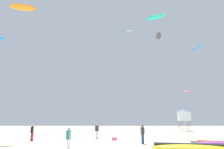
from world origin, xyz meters
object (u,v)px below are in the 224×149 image
Objects in this scene: kite_grounded_near at (192,148)px; kite_aloft_6 at (156,17)px; kite_aloft_5 at (129,31)px; kite_aloft_2 at (23,7)px; person_midground at (143,133)px; person_right at (98,130)px; kite_aloft_0 at (187,91)px; person_foreground at (69,137)px; kite_aloft_4 at (159,36)px; kite_aloft_3 at (197,48)px; cooler_box at (115,139)px; person_left at (33,131)px; kite_grounded_mid at (219,143)px; lifeguard_tower at (185,115)px.

kite_grounded_near is 1.79× the size of kite_aloft_6.
kite_aloft_5 reaches higher than kite_aloft_6.
kite_grounded_near is 26.05m from kite_aloft_2.
person_right is at bearing 165.12° from person_midground.
person_foreground is at bearing -120.81° from kite_aloft_0.
kite_aloft_4 is (9.56, 11.47, 12.45)m from person_foreground.
person_right is 0.86× the size of kite_aloft_5.
kite_aloft_2 is (-14.76, 4.96, 15.75)m from person_midground.
kite_aloft_3 is at bearing 13.96° from kite_aloft_5.
cooler_box is (-5.22, 8.73, -0.16)m from kite_grounded_near.
person_left is at bearing -133.44° from kite_aloft_0.
person_left reaches higher than kite_grounded_near.
kite_grounded_mid is (11.03, -6.84, -0.81)m from person_right.
lifeguard_tower is 19.78m from kite_aloft_4.
lifeguard_tower reaches higher than cooler_box.
person_foreground is at bearing -165.04° from kite_grounded_mid.
kite_aloft_2 reaches higher than kite_grounded_mid.
kite_aloft_3 reaches higher than cooler_box.
lifeguard_tower is (22.69, 18.85, 2.06)m from person_left.
kite_aloft_0 reaches higher than person_midground.
person_midground is at bearing -51.53° from cooler_box.
kite_aloft_6 is (3.73, 9.49, 16.65)m from person_midground.
person_right is 14.96m from kite_aloft_4.
person_foreground is at bearing -107.78° from person_midground.
person_foreground is 31.64m from lifeguard_tower.
kite_aloft_0 is (26.86, 28.36, 8.02)m from person_left.
kite_aloft_4 reaches higher than person_midground.
kite_grounded_near is at bearing -94.45° from kite_aloft_6.
kite_grounded_mid is (6.33, -1.46, -0.82)m from person_midground.
person_midground is at bearing -91.77° from kite_aloft_5.
kite_aloft_6 is at bearing -59.16° from person_right.
person_left is at bearing 115.66° from person_right.
person_left is 0.84× the size of kite_aloft_5.
person_right is 0.75× the size of kite_aloft_0.
kite_aloft_2 is at bearing -166.23° from kite_aloft_6.
person_foreground is 19.45m from kite_aloft_4.
person_midground is 14.55m from kite_aloft_4.
kite_aloft_4 is at bearing -94.48° from kite_aloft_6.
kite_grounded_near is 2.46× the size of kite_aloft_0.
kite_grounded_near is 2.16× the size of kite_aloft_4.
kite_aloft_3 reaches higher than person_left.
person_right is 0.66× the size of kite_aloft_4.
person_left is (-11.48, 2.81, -0.03)m from person_midground.
kite_grounded_near is 39.72m from kite_aloft_0.
kite_aloft_2 is 24.51m from kite_aloft_5.
kite_aloft_5 is at bearing 0.87° from person_left.
kite_aloft_4 is (18.27, 1.75, -3.32)m from kite_aloft_2.
person_midground is 1.01× the size of person_right.
person_left is 41.94m from kite_aloft_3.
lifeguard_tower reaches higher than person_right.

